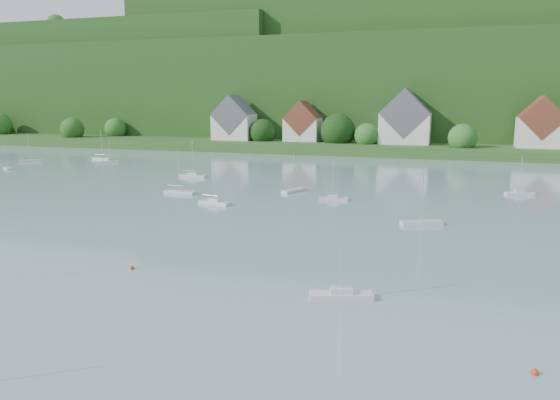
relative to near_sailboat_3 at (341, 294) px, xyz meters
name	(u,v)px	position (x,y,z in m)	size (l,w,h in m)	color
far_shore_strip	(393,145)	(-11.98, 148.52, 1.08)	(600.00, 60.00, 3.00)	#28521F
forested_ridge	(412,87)	(-11.59, 217.09, 22.47)	(620.00, 181.22, 69.89)	#1E4516
village_building_0	(234,122)	(-66.98, 135.52, 9.09)	(14.00, 10.40, 16.00)	silver
village_building_1	(303,124)	(-41.98, 137.52, 8.33)	(12.00, 9.36, 14.00)	silver
village_building_2	(405,121)	(-6.98, 136.52, 9.85)	(16.00, 11.44, 18.00)	silver
village_building_3	(540,126)	(33.02, 134.52, 9.01)	(13.00, 10.40, 15.50)	silver
near_sailboat_3	(341,294)	(0.00, 0.00, 0.00)	(5.81, 3.32, 7.57)	silver
mooring_buoy_2	(535,374)	(14.63, -9.29, -0.42)	(0.50, 0.50, 0.50)	red
mooring_buoy_3	(132,269)	(-22.59, 1.67, -0.42)	(0.48, 0.48, 0.48)	red
far_sailboat_cluster	(370,184)	(-7.23, 64.98, -0.05)	(201.71, 66.12, 8.71)	silver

